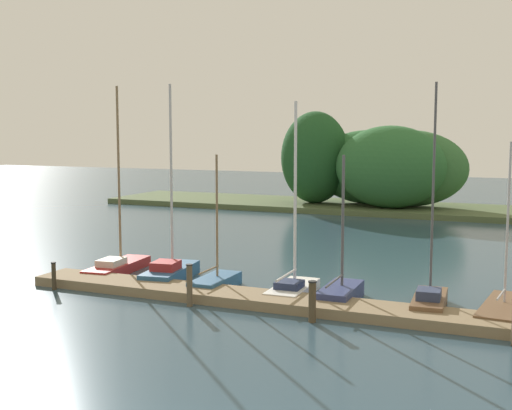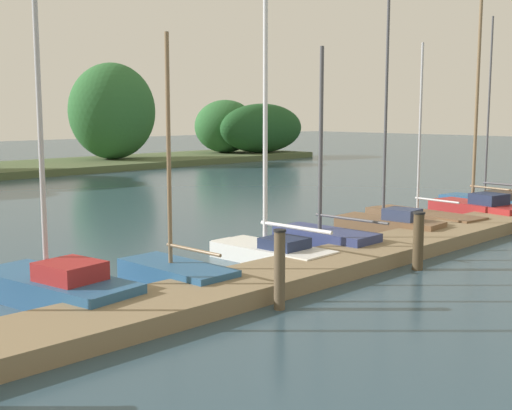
# 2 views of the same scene
# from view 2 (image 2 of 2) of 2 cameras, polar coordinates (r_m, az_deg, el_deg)

# --- Properties ---
(dock_pier) EXTENTS (23.86, 1.80, 0.35)m
(dock_pier) POSITION_cam_2_polar(r_m,az_deg,el_deg) (16.88, 10.29, -3.82)
(dock_pier) COLOR #847051
(dock_pier) RESTS_ON ground
(sailboat_1) EXTENTS (1.77, 3.87, 7.84)m
(sailboat_1) POSITION_cam_2_polar(r_m,az_deg,el_deg) (13.28, -16.76, -6.24)
(sailboat_1) COLOR #285684
(sailboat_1) RESTS_ON ground
(sailboat_2) EXTENTS (1.10, 2.88, 5.12)m
(sailboat_2) POSITION_cam_2_polar(r_m,az_deg,el_deg) (14.07, -6.98, -5.60)
(sailboat_2) COLOR #285684
(sailboat_2) RESTS_ON ground
(sailboat_3) EXTENTS (1.29, 3.53, 7.06)m
(sailboat_3) POSITION_cam_2_polar(r_m,az_deg,el_deg) (16.20, 1.15, -3.45)
(sailboat_3) COLOR white
(sailboat_3) RESTS_ON ground
(sailboat_4) EXTENTS (1.16, 3.40, 5.17)m
(sailboat_4) POSITION_cam_2_polar(r_m,az_deg,el_deg) (17.50, 5.57, -2.74)
(sailboat_4) COLOR navy
(sailboat_4) RESTS_ON ground
(sailboat_5) EXTENTS (1.25, 3.32, 7.60)m
(sailboat_5) POSITION_cam_2_polar(r_m,az_deg,el_deg) (19.96, 10.99, -1.40)
(sailboat_5) COLOR brown
(sailboat_5) RESTS_ON ground
(sailboat_6) EXTENTS (1.53, 4.13, 5.66)m
(sailboat_6) POSITION_cam_2_polar(r_m,az_deg,el_deg) (22.10, 13.62, -0.95)
(sailboat_6) COLOR brown
(sailboat_6) RESTS_ON ground
(sailboat_7) EXTENTS (1.81, 3.67, 7.28)m
(sailboat_7) POSITION_cam_2_polar(r_m,az_deg,el_deg) (23.76, 18.02, -0.09)
(sailboat_7) COLOR maroon
(sailboat_7) RESTS_ON ground
(sailboat_8) EXTENTS (1.24, 3.82, 6.92)m
(sailboat_8) POSITION_cam_2_polar(r_m,az_deg,el_deg) (26.35, 18.98, 0.38)
(sailboat_8) COLOR #285684
(sailboat_8) RESTS_ON ground
(mooring_piling_1) EXTENTS (0.23, 0.23, 1.47)m
(mooring_piling_1) POSITION_cam_2_polar(r_m,az_deg,el_deg) (12.26, 1.99, -5.43)
(mooring_piling_1) COLOR brown
(mooring_piling_1) RESTS_ON ground
(mooring_piling_2) EXTENTS (0.27, 0.27, 1.32)m
(mooring_piling_2) POSITION_cam_2_polar(r_m,az_deg,el_deg) (15.73, 13.49, -2.95)
(mooring_piling_2) COLOR #4C3D28
(mooring_piling_2) RESTS_ON ground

